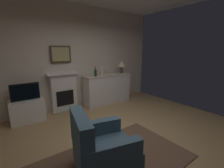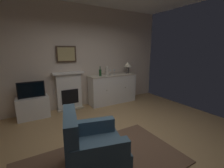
{
  "view_description": "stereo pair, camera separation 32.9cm",
  "coord_description": "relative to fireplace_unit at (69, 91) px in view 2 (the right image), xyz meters",
  "views": [
    {
      "loc": [
        -1.86,
        -2.01,
        1.72
      ],
      "look_at": [
        0.03,
        0.59,
        1.0
      ],
      "focal_mm": 24.7,
      "sensor_mm": 36.0,
      "label": 1
    },
    {
      "loc": [
        -1.59,
        -2.19,
        1.72
      ],
      "look_at": [
        0.03,
        0.59,
        1.0
      ],
      "focal_mm": 24.7,
      "sensor_mm": 36.0,
      "label": 2
    }
  ],
  "objects": [
    {
      "name": "vase_decorative",
      "position": [
        1.14,
        -0.23,
        0.53
      ],
      "size": [
        0.11,
        0.11,
        0.28
      ],
      "color": "beige",
      "rests_on": "sideboard_cabinet"
    },
    {
      "name": "area_rug",
      "position": [
        -0.2,
        -2.55,
        -0.54
      ],
      "size": [
        2.54,
        1.42,
        0.02
      ],
      "primitive_type": "cube",
      "color": "brown",
      "rests_on": "ground_plane"
    },
    {
      "name": "tv_cabinet",
      "position": [
        -0.97,
        -0.16,
        -0.27
      ],
      "size": [
        0.75,
        0.42,
        0.55
      ],
      "color": "white",
      "rests_on": "ground_plane"
    },
    {
      "name": "tv_set",
      "position": [
        -0.98,
        -0.19,
        0.2
      ],
      "size": [
        0.62,
        0.07,
        0.4
      ],
      "color": "black",
      "rests_on": "tv_cabinet"
    },
    {
      "name": "wine_glass_left",
      "position": [
        1.3,
        -0.15,
        0.51
      ],
      "size": [
        0.07,
        0.07,
        0.16
      ],
      "color": "silver",
      "rests_on": "sideboard_cabinet"
    },
    {
      "name": "wine_glass_center",
      "position": [
        1.41,
        -0.23,
        0.51
      ],
      "size": [
        0.07,
        0.07,
        0.16
      ],
      "color": "silver",
      "rests_on": "sideboard_cabinet"
    },
    {
      "name": "ground_plane",
      "position": [
        0.49,
        -2.19,
        -0.6
      ],
      "size": [
        5.49,
        4.71,
        0.1
      ],
      "primitive_type": "cube",
      "color": "tan",
      "rests_on": "ground"
    },
    {
      "name": "wall_rear",
      "position": [
        0.49,
        0.13,
        0.94
      ],
      "size": [
        5.49,
        0.06,
        2.98
      ],
      "primitive_type": "cube",
      "color": "beige",
      "rests_on": "ground_plane"
    },
    {
      "name": "framed_picture",
      "position": [
        -0.0,
        0.05,
        1.05
      ],
      "size": [
        0.55,
        0.04,
        0.45
      ],
      "color": "#473323"
    },
    {
      "name": "armchair",
      "position": [
        -0.39,
        -2.59,
        -0.17
      ],
      "size": [
        0.96,
        0.93,
        0.92
      ],
      "color": "#3F596B",
      "rests_on": "ground_plane"
    },
    {
      "name": "table_lamp",
      "position": [
        1.96,
        -0.18,
        0.67
      ],
      "size": [
        0.26,
        0.26,
        0.4
      ],
      "color": "#4C4742",
      "rests_on": "sideboard_cabinet"
    },
    {
      "name": "fireplace_unit",
      "position": [
        0.0,
        0.0,
        0.0
      ],
      "size": [
        0.87,
        0.3,
        1.1
      ],
      "color": "white",
      "rests_on": "ground_plane"
    },
    {
      "name": "wine_bottle",
      "position": [
        0.91,
        -0.23,
        0.5
      ],
      "size": [
        0.08,
        0.08,
        0.29
      ],
      "color": "#193F1E",
      "rests_on": "sideboard_cabinet"
    },
    {
      "name": "sideboard_cabinet",
      "position": [
        1.37,
        -0.18,
        -0.08
      ],
      "size": [
        1.58,
        0.49,
        0.94
      ],
      "color": "white",
      "rests_on": "ground_plane"
    }
  ]
}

